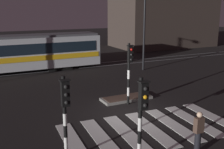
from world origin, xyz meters
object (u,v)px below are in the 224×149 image
traffic_light_corner_near_left (65,107)px  traffic_light_median_centre (129,65)px  traffic_light_kerb_mid_left (142,110)px  pedestrian_waiting_at_kerb (198,132)px  bollard_island_edge (145,91)px  tram (4,54)px  street_lamp_trackside_right (146,23)px

traffic_light_corner_near_left → traffic_light_median_centre: traffic_light_median_centre is taller
traffic_light_corner_near_left → traffic_light_kerb_mid_left: bearing=-36.8°
traffic_light_corner_near_left → pedestrian_waiting_at_kerb: bearing=-19.6°
pedestrian_waiting_at_kerb → bollard_island_edge: pedestrian_waiting_at_kerb is taller
traffic_light_median_centre → tram: (-5.77, 11.41, -0.62)m
traffic_light_kerb_mid_left → street_lamp_trackside_right: street_lamp_trackside_right is taller
traffic_light_kerb_mid_left → tram: bearing=99.5°
traffic_light_corner_near_left → pedestrian_waiting_at_kerb: 5.12m
traffic_light_kerb_mid_left → traffic_light_median_centre: 6.58m
street_lamp_trackside_right → bollard_island_edge: bearing=-122.7°
traffic_light_kerb_mid_left → traffic_light_median_centre: size_ratio=0.92×
traffic_light_median_centre → pedestrian_waiting_at_kerb: bearing=-93.3°
traffic_light_corner_near_left → tram: bearing=92.7°
traffic_light_median_centre → street_lamp_trackside_right: 9.49m
traffic_light_median_centre → tram: tram is taller
traffic_light_corner_near_left → tram: tram is taller
traffic_light_corner_near_left → tram: (-0.75, 15.71, -0.37)m
tram → bollard_island_edge: tram is taller
bollard_island_edge → tram: bearing=122.8°
traffic_light_corner_near_left → bollard_island_edge: size_ratio=2.90×
street_lamp_trackside_right → traffic_light_corner_near_left: bearing=-132.9°
traffic_light_corner_near_left → street_lamp_trackside_right: (10.78, 11.61, 2.14)m
street_lamp_trackside_right → traffic_light_median_centre: bearing=-128.2°
traffic_light_kerb_mid_left → pedestrian_waiting_at_kerb: (2.53, -0.06, -1.30)m
traffic_light_kerb_mid_left → tram: tram is taller
traffic_light_kerb_mid_left → traffic_light_median_centre: (2.87, 5.91, 0.19)m
traffic_light_kerb_mid_left → bollard_island_edge: traffic_light_kerb_mid_left is taller
traffic_light_median_centre → traffic_light_corner_near_left: bearing=-139.4°
traffic_light_median_centre → bollard_island_edge: traffic_light_median_centre is taller
traffic_light_corner_near_left → pedestrian_waiting_at_kerb: traffic_light_corner_near_left is taller
street_lamp_trackside_right → tram: (-11.53, 4.10, -2.51)m
bollard_island_edge → traffic_light_median_centre: bearing=-162.9°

